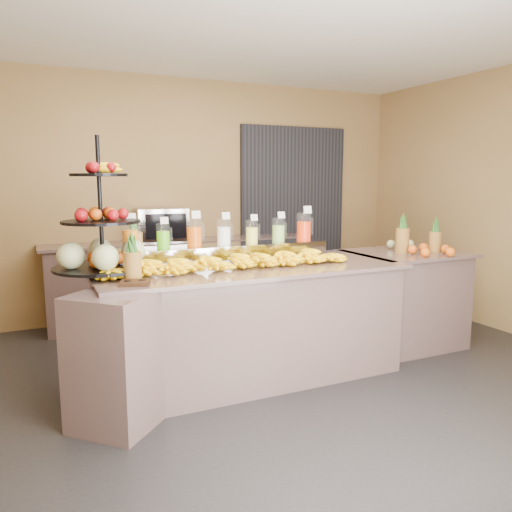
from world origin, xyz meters
TOP-DOWN VIEW (x-y plane):
  - ground at (0.00, 0.00)m, footprint 6.00×6.00m
  - room_envelope at (0.19, 0.79)m, footprint 6.04×5.02m
  - buffet_counter at (-0.12, 0.26)m, footprint 2.75×1.25m
  - right_counter at (1.70, 0.40)m, footprint 1.08×0.88m
  - back_ledge at (0.00, 2.25)m, footprint 3.10×0.55m
  - pitcher_tray at (-0.12, 0.58)m, footprint 1.85×0.30m
  - juice_pitcher_orange_a at (-0.90, 0.58)m, footprint 0.13×0.13m
  - juice_pitcher_green at (-0.64, 0.58)m, footprint 0.11×0.11m
  - juice_pitcher_orange_b at (-0.38, 0.58)m, footprint 0.13×0.13m
  - juice_pitcher_milk at (-0.12, 0.58)m, footprint 0.12×0.12m
  - juice_pitcher_lemon at (0.14, 0.58)m, footprint 0.11×0.11m
  - juice_pitcher_lime at (0.40, 0.58)m, footprint 0.11×0.12m
  - juice_pitcher_orange_c at (0.66, 0.58)m, footprint 0.13×0.14m
  - banana_heap at (-0.20, 0.25)m, footprint 2.00×0.18m
  - fruit_stand at (-1.08, 0.42)m, footprint 0.90×0.90m
  - condiment_caddy at (-0.99, -0.03)m, footprint 0.23×0.20m
  - pineapple_left_a at (-0.98, 0.10)m, footprint 0.12×0.12m
  - pineapple_left_b at (-0.83, 0.77)m, footprint 0.14×0.14m
  - right_fruit_pile at (1.78, 0.24)m, footprint 0.44×0.42m
  - oven_warmer at (-0.23, 2.25)m, footprint 0.59×0.44m

SIDE VIEW (x-z plane):
  - ground at x=0.00m, z-range 0.00..0.00m
  - buffet_counter at x=-0.12m, z-range 0.00..0.93m
  - back_ledge at x=0.00m, z-range 0.00..0.93m
  - right_counter at x=1.70m, z-range 0.00..0.93m
  - condiment_caddy at x=-0.99m, z-range 0.93..0.96m
  - banana_heap at x=-0.20m, z-range 0.92..1.09m
  - right_fruit_pile at x=1.78m, z-range 0.89..1.12m
  - pitcher_tray at x=-0.12m, z-range 0.93..1.08m
  - pineapple_left_a at x=-0.98m, z-range 0.88..1.24m
  - pineapple_left_b at x=-0.83m, z-range 0.88..1.30m
  - oven_warmer at x=-0.23m, z-range 0.93..1.30m
  - juice_pitcher_lemon at x=0.14m, z-range 1.04..1.30m
  - juice_pitcher_green at x=-0.64m, z-range 1.04..1.30m
  - juice_pitcher_lime at x=0.40m, z-range 1.04..1.31m
  - juice_pitcher_milk at x=-0.12m, z-range 1.03..1.32m
  - juice_pitcher_orange_a at x=-0.90m, z-range 1.03..1.33m
  - fruit_stand at x=-1.08m, z-range 0.68..1.69m
  - juice_pitcher_orange_b at x=-0.38m, z-range 1.03..1.34m
  - juice_pitcher_orange_c at x=0.66m, z-range 1.03..1.35m
  - room_envelope at x=0.19m, z-range 0.47..3.29m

